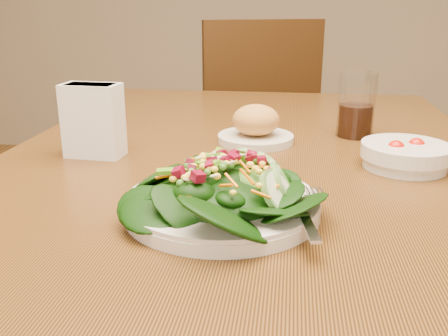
{
  "coord_description": "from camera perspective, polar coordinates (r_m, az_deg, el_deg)",
  "views": [
    {
      "loc": [
        0.07,
        -0.83,
        1.01
      ],
      "look_at": [
        -0.01,
        -0.21,
        0.8
      ],
      "focal_mm": 40.0,
      "sensor_mm": 36.0,
      "label": 1
    }
  ],
  "objects": [
    {
      "name": "tomato_bowl",
      "position": [
        0.88,
        20.01,
        1.39
      ],
      "size": [
        0.15,
        0.15,
        0.05
      ],
      "color": "silver",
      "rests_on": "dining_table"
    },
    {
      "name": "bread_plate",
      "position": [
        0.98,
        3.66,
        4.7
      ],
      "size": [
        0.15,
        0.15,
        0.08
      ],
      "color": "silver",
      "rests_on": "dining_table"
    },
    {
      "name": "chair_far",
      "position": [
        1.92,
        3.08,
        3.22
      ],
      "size": [
        0.57,
        0.57,
        0.96
      ],
      "rotation": [
        0.0,
        0.0,
        3.52
      ],
      "color": "black",
      "rests_on": "ground_plane"
    },
    {
      "name": "salad_plate",
      "position": [
        0.65,
        0.56,
        -2.91
      ],
      "size": [
        0.26,
        0.26,
        0.07
      ],
      "rotation": [
        0.0,
        0.0,
        -0.34
      ],
      "color": "silver",
      "rests_on": "dining_table"
    },
    {
      "name": "drinking_glass",
      "position": [
        1.05,
        14.87,
        6.5
      ],
      "size": [
        0.07,
        0.07,
        0.13
      ],
      "color": "silver",
      "rests_on": "dining_table"
    },
    {
      "name": "napkin_holder",
      "position": [
        0.91,
        -14.74,
        5.49
      ],
      "size": [
        0.1,
        0.06,
        0.13
      ],
      "rotation": [
        0.0,
        0.0,
        -0.07
      ],
      "color": "white",
      "rests_on": "dining_table"
    },
    {
      "name": "dining_table",
      "position": [
        0.91,
        2.56,
        -5.28
      ],
      "size": [
        0.9,
        1.4,
        0.75
      ],
      "color": "brown",
      "rests_on": "ground_plane"
    }
  ]
}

